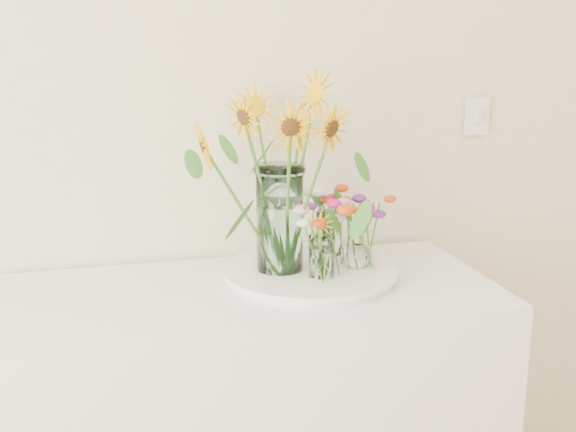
# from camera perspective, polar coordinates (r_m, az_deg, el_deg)

# --- Properties ---
(tray) EXTENTS (0.46, 0.46, 0.02)m
(tray) POSITION_cam_1_polar(r_m,az_deg,el_deg) (2.00, 1.76, -4.57)
(tray) COLOR white
(tray) RESTS_ON counter
(mason_jar) EXTENTS (0.14, 0.14, 0.29)m
(mason_jar) POSITION_cam_1_polar(r_m,az_deg,el_deg) (1.94, -0.66, -0.22)
(mason_jar) COLOR #B1E5D9
(mason_jar) RESTS_ON tray
(sunflower_bouquet) EXTENTS (0.73, 0.73, 0.54)m
(sunflower_bouquet) POSITION_cam_1_polar(r_m,az_deg,el_deg) (1.91, -0.67, 3.41)
(sunflower_bouquet) COLOR #FAB505
(sunflower_bouquet) RESTS_ON tray
(small_vase_a) EXTENTS (0.08, 0.08, 0.12)m
(small_vase_a) POSITION_cam_1_polar(r_m,az_deg,el_deg) (1.91, 2.68, -3.20)
(small_vase_a) COLOR white
(small_vase_a) RESTS_ON tray
(wildflower_posy_a) EXTENTS (0.20, 0.20, 0.21)m
(wildflower_posy_a) POSITION_cam_1_polar(r_m,az_deg,el_deg) (1.90, 2.70, -1.91)
(wildflower_posy_a) COLOR #CA4411
(wildflower_posy_a) RESTS_ON tray
(small_vase_b) EXTENTS (0.10, 0.10, 0.12)m
(small_vase_b) POSITION_cam_1_polar(r_m,az_deg,el_deg) (2.00, 5.58, -2.44)
(small_vase_b) COLOR white
(small_vase_b) RESTS_ON tray
(wildflower_posy_b) EXTENTS (0.23, 0.23, 0.21)m
(wildflower_posy_b) POSITION_cam_1_polar(r_m,az_deg,el_deg) (1.99, 5.61, -1.20)
(wildflower_posy_b) COLOR #CA4411
(wildflower_posy_b) RESTS_ON tray
(small_vase_c) EXTENTS (0.09, 0.09, 0.13)m
(small_vase_c) POSITION_cam_1_polar(r_m,az_deg,el_deg) (2.10, 3.24, -1.38)
(small_vase_c) COLOR white
(small_vase_c) RESTS_ON tray
(wildflower_posy_c) EXTENTS (0.19, 0.19, 0.22)m
(wildflower_posy_c) POSITION_cam_1_polar(r_m,az_deg,el_deg) (2.09, 3.26, -0.19)
(wildflower_posy_c) COLOR #CA4411
(wildflower_posy_c) RESTS_ON tray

